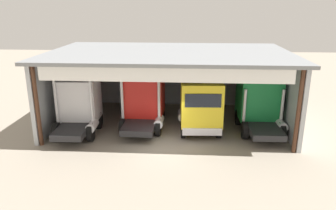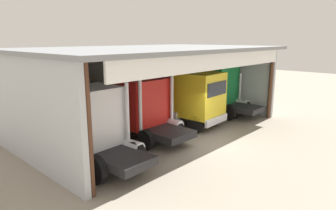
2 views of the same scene
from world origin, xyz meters
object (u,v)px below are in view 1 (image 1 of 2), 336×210
Objects in this scene: tool_cart at (207,102)px; truck_yellow_yard_outside at (200,106)px; truck_white_center_left_bay at (79,105)px; truck_red_left_bay at (144,101)px; truck_green_center_bay at (259,100)px; oil_drum at (125,101)px.

truck_yellow_yard_outside is at bearing -97.60° from tool_cart.
tool_cart is at bearing 31.57° from truck_white_center_left_bay.
truck_red_left_bay is 7.51m from truck_green_center_bay.
truck_white_center_left_bay reaches higher than oil_drum.
truck_yellow_yard_outside reaches higher than oil_drum.
oil_drum is 0.92× the size of tool_cart.
tool_cart is (0.70, 5.22, -1.34)m from truck_yellow_yard_outside.
truck_red_left_bay is at bearing 15.92° from truck_white_center_left_bay.
truck_red_left_bay is 0.96× the size of truck_green_center_bay.
truck_green_center_bay is 5.45× the size of oil_drum.
truck_white_center_left_bay is at bearing -146.29° from tool_cart.
truck_green_center_bay is (7.50, -0.03, 0.18)m from truck_red_left_bay.
truck_red_left_bay is 5.05m from oil_drum.
truck_yellow_yard_outside is at bearing 0.42° from truck_white_center_left_bay.
truck_green_center_bay reaches higher than truck_yellow_yard_outside.
oil_drum is at bearing 117.71° from truck_red_left_bay.
tool_cart is at bearing 45.16° from truck_red_left_bay.
truck_green_center_bay reaches higher than truck_white_center_left_bay.
truck_yellow_yard_outside is 8.04m from oil_drum.
truck_green_center_bay is at bearing 4.11° from truck_white_center_left_bay.
truck_white_center_left_bay is 6.05m from oil_drum.
truck_red_left_bay is at bearing -63.22° from oil_drum.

